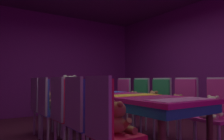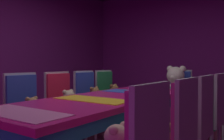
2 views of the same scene
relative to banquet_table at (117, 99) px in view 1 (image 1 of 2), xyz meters
The scene contains 24 objects.
wall_back 3.29m from the banquet_table, 90.00° to the left, with size 5.20×0.12×2.80m, color #721E72.
wall_right 2.70m from the banquet_table, ahead, with size 0.12×6.40×2.80m, color #721E72.
banquet_table is the anchor object (origin of this frame).
chair_left_0 1.37m from the banquet_table, 129.05° to the right, with size 0.42×0.41×0.98m.
teddy_left_0 1.29m from the banquet_table, 124.03° to the right, with size 0.25×0.32×0.30m.
chair_left_1 1.02m from the banquet_table, 147.68° to the right, with size 0.42×0.41×0.98m.
teddy_left_1 0.91m from the banquet_table, 142.84° to the right, with size 0.22×0.29×0.27m.
chair_left_2 0.86m from the banquet_table, behind, with size 0.42×0.41×0.98m.
teddy_left_2 0.71m from the banquet_table, behind, with size 0.25×0.32×0.30m.
chair_left_3 1.05m from the banquet_table, 147.85° to the left, with size 0.42×0.41×0.98m.
teddy_left_3 0.93m from the banquet_table, 143.08° to the left, with size 0.24×0.31×0.30m.
chair_left_4 1.36m from the banquet_table, 130.05° to the left, with size 0.42×0.41×0.98m.
teddy_left_4 1.27m from the banquet_table, 125.04° to the left, with size 0.25×0.32×0.30m.
chair_right_0 1.41m from the banquet_table, 51.00° to the right, with size 0.42×0.41×0.98m.
teddy_right_0 1.33m from the banquet_table, 55.86° to the right, with size 0.24×0.31×0.29m.
chair_right_1 1.04m from the banquet_table, 30.96° to the right, with size 0.42×0.41×0.98m.
teddy_right_1 0.92m from the banquet_table, 35.58° to the right, with size 0.23×0.29×0.28m.
chair_right_2 0.89m from the banquet_table, ahead, with size 0.42×0.41×0.98m.
teddy_right_2 0.74m from the banquet_table, ahead, with size 0.25×0.32×0.31m.
chair_right_3 1.03m from the banquet_table, 30.26° to the left, with size 0.42×0.41×0.98m.
teddy_right_3 0.91m from the banquet_table, 34.80° to the left, with size 0.22×0.29×0.27m.
chair_right_4 1.41m from the banquet_table, 50.90° to the left, with size 0.42×0.41×0.98m.
throne_chair 1.96m from the banquet_table, 90.00° to the left, with size 0.41×0.42×0.98m.
king_teddy_bear 1.80m from the banquet_table, 90.00° to the left, with size 0.63×0.49×0.60m.
Camera 1 is at (-1.87, -2.69, 0.95)m, focal length 34.36 mm.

